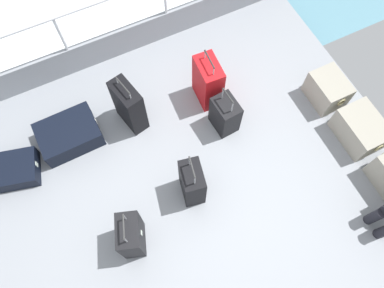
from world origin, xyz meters
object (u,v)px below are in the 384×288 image
Objects in this scene: cargo_crate_1 at (360,129)px; suitcase_0 at (192,183)px; cargo_crate_0 at (327,90)px; suitcase_6 at (131,236)px; suitcase_3 at (6,172)px; suitcase_4 at (69,135)px; suitcase_5 at (208,82)px; suitcase_1 at (225,115)px; suitcase_2 at (129,106)px.

suitcase_0 is (-0.26, -2.18, 0.12)m from cargo_crate_1.
cargo_crate_0 reaches higher than cargo_crate_1.
suitcase_0 is 0.87m from suitcase_6.
suitcase_6 is at bearing 37.17° from suitcase_3.
suitcase_4 is at bearing -115.38° from cargo_crate_1.
suitcase_6 is at bearing 8.64° from suitcase_4.
cargo_crate_1 is at bearing 46.43° from suitcase_5.
cargo_crate_0 is 0.65× the size of suitcase_5.
suitcase_4 is (-1.28, -1.07, -0.17)m from suitcase_0.
suitcase_1 is (-0.62, 0.76, -0.05)m from suitcase_0.
suitcase_3 is 1.78m from suitcase_6.
suitcase_6 is at bearing -73.49° from suitcase_0.
suitcase_6 is (1.41, 1.07, 0.22)m from suitcase_3.
cargo_crate_0 is at bearing -176.43° from cargo_crate_1.
cargo_crate_0 is 3.05m from suitcase_6.
suitcase_6 is at bearing -77.91° from cargo_crate_0.
suitcase_2 reaches higher than suitcase_4.
suitcase_3 is (0.04, -1.64, -0.25)m from suitcase_2.
suitcase_1 is (-0.23, -1.38, 0.07)m from cargo_crate_0.
cargo_crate_0 is 2.18m from suitcase_0.
suitcase_0 reaches higher than suitcase_6.
suitcase_0 is 1.23m from suitcase_2.
suitcase_3 is at bearing -142.83° from suitcase_6.
suitcase_3 is (-1.42, -4.08, -0.08)m from cargo_crate_1.
suitcase_4 is at bearing -105.49° from cargo_crate_0.
cargo_crate_0 is at bearing 100.32° from suitcase_0.
suitcase_2 is at bearing -119.41° from suitcase_1.
suitcase_1 is 0.87× the size of suitcase_6.
suitcase_0 is at bearing 106.51° from suitcase_6.
suitcase_6 is at bearing -61.34° from suitcase_1.
suitcase_6 is (0.25, -0.84, 0.02)m from suitcase_0.
suitcase_2 is 1.55m from suitcase_6.
suitcase_0 and suitcase_2 have the same top height.
cargo_crate_0 is 0.64× the size of suitcase_0.
suitcase_1 reaches higher than suitcase_4.
suitcase_1 is 1.18m from suitcase_2.
suitcase_5 is at bearing 179.94° from suitcase_1.
cargo_crate_1 is 0.78× the size of suitcase_6.
suitcase_0 is at bearing -50.54° from suitcase_1.
suitcase_3 is (-0.54, -2.66, -0.15)m from suitcase_1.
suitcase_2 reaches higher than suitcase_3.
suitcase_2 is 1.66m from suitcase_3.
cargo_crate_1 reaches higher than suitcase_3.
suitcase_5 is (-1.09, 0.76, 0.03)m from suitcase_0.
suitcase_0 reaches higher than suitcase_5.
suitcase_1 is at bearing -121.84° from cargo_crate_1.
suitcase_5 is 1.00× the size of suitcase_6.
suitcase_6 is (1.53, 0.23, 0.19)m from suitcase_4.
suitcase_5 is (-0.47, 0.00, 0.08)m from suitcase_1.
suitcase_5 and suitcase_6 have the same top height.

